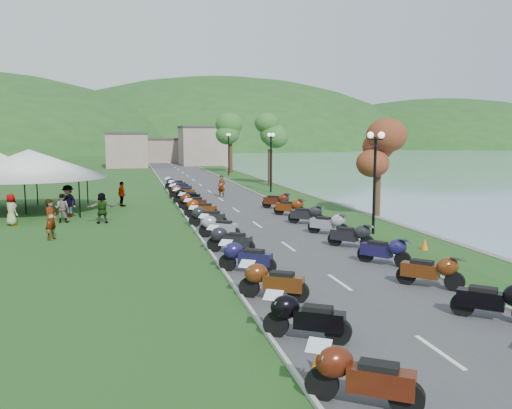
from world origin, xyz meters
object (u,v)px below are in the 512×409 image
vendor_tent_main (30,181)px  pedestrian_b (63,222)px  pedestrian_c (69,217)px  pedestrian_a (52,240)px

vendor_tent_main → pedestrian_b: (2.40, -4.80, -2.00)m
pedestrian_b → pedestrian_c: pedestrian_c is taller
vendor_tent_main → pedestrian_b: size_ratio=3.92×
vendor_tent_main → pedestrian_c: size_ratio=3.34×
pedestrian_c → pedestrian_a: bearing=-47.5°
pedestrian_a → pedestrian_b: (-0.10, 5.19, 0.00)m
pedestrian_a → pedestrian_c: bearing=26.1°
vendor_tent_main → pedestrian_b: bearing=-63.5°
vendor_tent_main → pedestrian_a: (2.50, -10.00, -2.00)m
pedestrian_c → vendor_tent_main: bearing=175.3°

